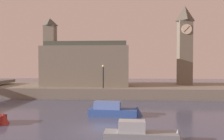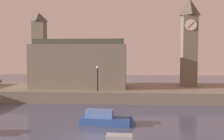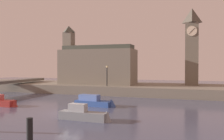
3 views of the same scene
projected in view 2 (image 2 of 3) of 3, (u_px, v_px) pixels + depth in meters
far_embankment at (111, 92)px, 38.94m from camera, size 70.00×12.00×1.50m
clock_tower at (189, 41)px, 39.58m from camera, size 2.41×2.45×13.40m
parliament_hall at (77, 63)px, 38.31m from camera, size 13.91×5.54×11.06m
streetlamp at (98, 75)px, 34.25m from camera, size 0.36×0.36×3.40m
boat_tour_blue at (110, 119)px, 23.65m from camera, size 5.42×1.95×1.59m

